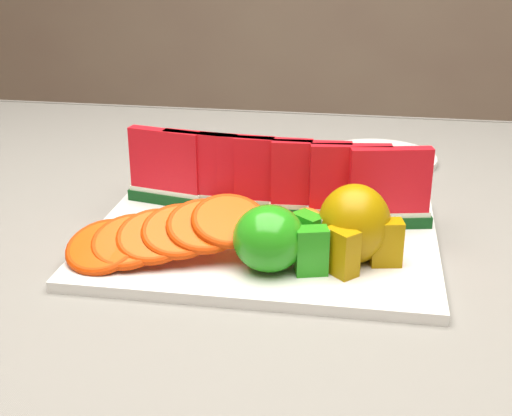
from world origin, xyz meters
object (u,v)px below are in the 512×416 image
at_px(apple_cluster, 276,239).
at_px(pear_cluster, 355,227).
at_px(fork, 160,149).
at_px(side_plate, 378,158).
at_px(platter, 263,240).

distance_m(apple_cluster, pear_cluster, 0.09).
bearing_deg(fork, pear_cluster, -48.67).
xyz_separation_m(apple_cluster, fork, (-0.25, 0.41, -0.04)).
relative_size(apple_cluster, side_plate, 0.58).
height_order(platter, pear_cluster, pear_cluster).
relative_size(apple_cluster, pear_cluster, 1.00).
xyz_separation_m(platter, side_plate, (0.13, 0.33, -0.00)).
distance_m(apple_cluster, fork, 0.48).
bearing_deg(apple_cluster, fork, 121.31).
relative_size(platter, apple_cluster, 3.62).
height_order(pear_cluster, fork, pear_cluster).
xyz_separation_m(apple_cluster, pear_cluster, (0.08, 0.03, 0.01)).
bearing_deg(platter, fork, 123.98).
distance_m(pear_cluster, side_plate, 0.38).
bearing_deg(pear_cluster, side_plate, 86.22).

